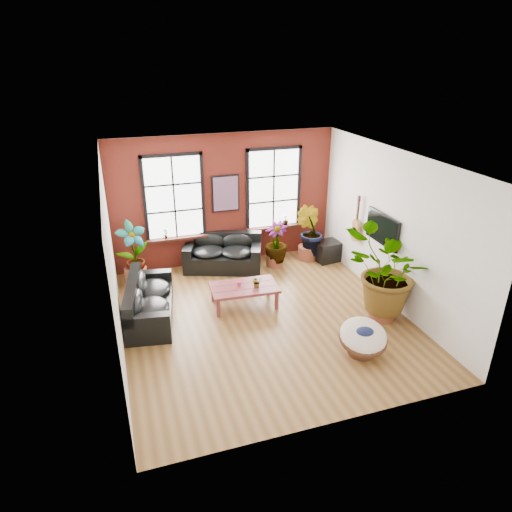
{
  "coord_description": "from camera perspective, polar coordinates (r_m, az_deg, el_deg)",
  "views": [
    {
      "loc": [
        -2.83,
        -8.09,
        5.36
      ],
      "look_at": [
        0.0,
        0.6,
        1.25
      ],
      "focal_mm": 32.0,
      "sensor_mm": 36.0,
      "label": 1
    }
  ],
  "objects": [
    {
      "name": "sill_plant_left",
      "position": [
        12.08,
        -11.24,
        2.75
      ],
      "size": [
        0.17,
        0.17,
        0.27
      ],
      "primitive_type": "imported",
      "rotation": [
        0.0,
        0.0,
        0.79
      ],
      "color": "#175824",
      "rests_on": "room"
    },
    {
      "name": "floor_plant_back_left",
      "position": [
        11.62,
        -15.08,
        0.69
      ],
      "size": [
        0.92,
        0.79,
        1.47
      ],
      "primitive_type": "imported",
      "rotation": [
        0.0,
        0.0,
        0.4
      ],
      "color": "#175824",
      "rests_on": "ground"
    },
    {
      "name": "pot_back_left",
      "position": [
        11.88,
        -14.75,
        -2.38
      ],
      "size": [
        0.64,
        0.64,
        0.41
      ],
      "rotation": [
        0.0,
        0.0,
        -0.15
      ],
      "color": "brown",
      "rests_on": "ground"
    },
    {
      "name": "floor_plant_back_right",
      "position": [
        12.67,
        6.67,
        3.09
      ],
      "size": [
        0.93,
        0.96,
        1.35
      ],
      "primitive_type": "imported",
      "rotation": [
        0.0,
        0.0,
        2.22
      ],
      "color": "#175824",
      "rests_on": "ground"
    },
    {
      "name": "pot_right_wall",
      "position": [
        10.41,
        15.48,
        -6.43
      ],
      "size": [
        0.69,
        0.69,
        0.42
      ],
      "rotation": [
        0.0,
        0.0,
        -0.24
      ],
      "color": "brown",
      "rests_on": "ground"
    },
    {
      "name": "floor_plant_right_wall",
      "position": [
        9.97,
        16.01,
        -2.09
      ],
      "size": [
        1.99,
        1.82,
        1.88
      ],
      "primitive_type": "imported",
      "rotation": [
        0.0,
        0.0,
        3.38
      ],
      "color": "#175824",
      "rests_on": "ground"
    },
    {
      "name": "sofa_left",
      "position": [
        10.22,
        -13.42,
        -5.62
      ],
      "size": [
        1.25,
        2.3,
        0.86
      ],
      "rotation": [
        0.0,
        0.0,
        1.41
      ],
      "color": "black",
      "rests_on": "ground"
    },
    {
      "name": "media_box",
      "position": [
        12.86,
        8.91,
        0.61
      ],
      "size": [
        0.72,
        0.63,
        0.55
      ],
      "rotation": [
        0.0,
        0.0,
        0.12
      ],
      "color": "black",
      "rests_on": "ground"
    },
    {
      "name": "floor_plant_mid",
      "position": [
        12.22,
        2.54,
        1.75
      ],
      "size": [
        0.87,
        0.87,
        1.11
      ],
      "primitive_type": "imported",
      "rotation": [
        0.0,
        0.0,
        5.41
      ],
      "color": "#175824",
      "rests_on": "ground"
    },
    {
      "name": "coffee_table",
      "position": [
        10.41,
        -1.49,
        -4.07
      ],
      "size": [
        1.56,
        0.95,
        0.58
      ],
      "rotation": [
        0.0,
        0.0,
        -0.06
      ],
      "color": "maroon",
      "rests_on": "ground"
    },
    {
      "name": "room",
      "position": [
        9.43,
        0.85,
        1.68
      ],
      "size": [
        6.04,
        6.54,
        3.54
      ],
      "color": "brown",
      "rests_on": "ground"
    },
    {
      "name": "pot_mid",
      "position": [
        12.43,
        2.32,
        -0.53
      ],
      "size": [
        0.55,
        0.55,
        0.32
      ],
      "rotation": [
        0.0,
        0.0,
        -0.31
      ],
      "color": "brown",
      "rests_on": "ground"
    },
    {
      "name": "pot_back_right",
      "position": [
        12.9,
        6.47,
        0.45
      ],
      "size": [
        0.57,
        0.57,
        0.39
      ],
      "rotation": [
        0.0,
        0.0,
        0.07
      ],
      "color": "brown",
      "rests_on": "ground"
    },
    {
      "name": "poster",
      "position": [
        12.11,
        -3.82,
        7.81
      ],
      "size": [
        0.74,
        0.06,
        0.98
      ],
      "color": "black",
      "rests_on": "room"
    },
    {
      "name": "sill_plant_right",
      "position": [
        12.85,
        3.73,
        4.49
      ],
      "size": [
        0.19,
        0.19,
        0.27
      ],
      "primitive_type": "imported",
      "rotation": [
        0.0,
        0.0,
        3.49
      ],
      "color": "#175824",
      "rests_on": "room"
    },
    {
      "name": "table_plant",
      "position": [
        10.28,
        0.1,
        -3.26
      ],
      "size": [
        0.23,
        0.2,
        0.26
      ],
      "primitive_type": "imported",
      "rotation": [
        0.0,
        0.0,
        -0.01
      ],
      "color": "#175824",
      "rests_on": "coffee_table"
    },
    {
      "name": "tv_wall_unit",
      "position": [
        11.1,
        14.58,
        3.29
      ],
      "size": [
        0.13,
        1.86,
        1.2
      ],
      "color": "black",
      "rests_on": "room"
    },
    {
      "name": "sofa_back",
      "position": [
        12.24,
        -4.13,
        0.34
      ],
      "size": [
        2.23,
        1.62,
        0.93
      ],
      "rotation": [
        0.0,
        0.0,
        -0.35
      ],
      "color": "black",
      "rests_on": "ground"
    },
    {
      "name": "papasan_chair",
      "position": [
        9.09,
        13.23,
        -9.9
      ],
      "size": [
        1.12,
        1.13,
        0.7
      ],
      "rotation": [
        0.0,
        0.0,
        -0.22
      ],
      "color": "#52301D",
      "rests_on": "ground"
    }
  ]
}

